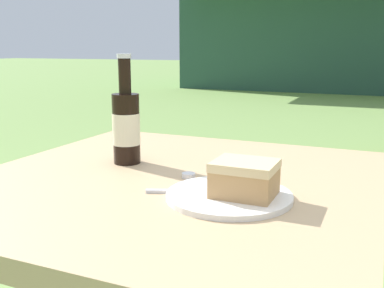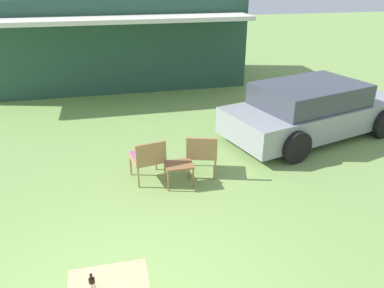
% 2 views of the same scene
% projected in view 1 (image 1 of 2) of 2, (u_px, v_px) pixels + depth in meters
% --- Properties ---
extents(patio_table, '(0.81, 0.82, 0.69)m').
position_uv_depth(patio_table, '(173.00, 207.00, 0.94)').
color(patio_table, tan).
rests_on(patio_table, ground_plane).
extents(cake_on_plate, '(0.22, 0.22, 0.07)m').
position_uv_depth(cake_on_plate, '(237.00, 186.00, 0.78)').
color(cake_on_plate, white).
rests_on(cake_on_plate, patio_table).
extents(cola_bottle_near, '(0.06, 0.06, 0.25)m').
position_uv_depth(cola_bottle_near, '(126.00, 125.00, 1.02)').
color(cola_bottle_near, black).
rests_on(cola_bottle_near, patio_table).
extents(fork, '(0.18, 0.08, 0.01)m').
position_uv_depth(fork, '(198.00, 192.00, 0.82)').
color(fork, silver).
rests_on(fork, patio_table).
extents(loose_bottle_cap, '(0.03, 0.03, 0.01)m').
position_uv_depth(loose_bottle_cap, '(189.00, 175.00, 0.92)').
color(loose_bottle_cap, silver).
rests_on(loose_bottle_cap, patio_table).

